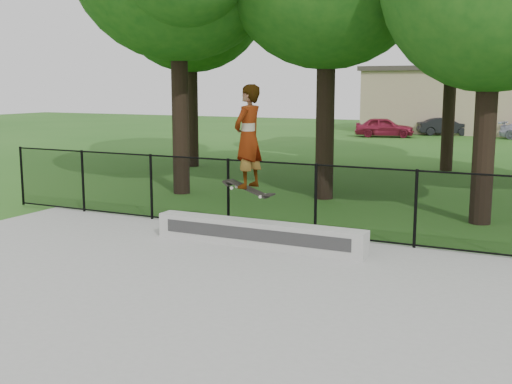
# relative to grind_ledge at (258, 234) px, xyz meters

# --- Properties ---
(ground) EXTENTS (100.00, 100.00, 0.00)m
(ground) POSITION_rel_grind_ledge_xyz_m (0.70, -4.70, -0.30)
(ground) COLOR #245919
(ground) RESTS_ON ground
(concrete_slab) EXTENTS (14.00, 12.00, 0.06)m
(concrete_slab) POSITION_rel_grind_ledge_xyz_m (0.70, -4.70, -0.27)
(concrete_slab) COLOR #999994
(concrete_slab) RESTS_ON ground
(grind_ledge) EXTENTS (4.25, 0.40, 0.49)m
(grind_ledge) POSITION_rel_grind_ledge_xyz_m (0.00, 0.00, 0.00)
(grind_ledge) COLOR #B3B3AE
(grind_ledge) RESTS_ON concrete_slab
(car_a) EXTENTS (3.70, 2.22, 1.19)m
(car_a) POSITION_rel_grind_ledge_xyz_m (-4.86, 27.38, 0.29)
(car_a) COLOR maroon
(car_a) RESTS_ON ground
(car_b) EXTENTS (3.21, 2.23, 1.09)m
(car_b) POSITION_rel_grind_ledge_xyz_m (-1.83, 30.41, 0.24)
(car_b) COLOR black
(car_b) RESTS_ON ground
(skater_airborne) EXTENTS (0.80, 0.75, 2.12)m
(skater_airborne) POSITION_rel_grind_ledge_xyz_m (-0.13, -0.14, 1.83)
(skater_airborne) COLOR black
(skater_airborne) RESTS_ON ground
(chainlink_fence) EXTENTS (16.06, 0.06, 1.50)m
(chainlink_fence) POSITION_rel_grind_ledge_xyz_m (0.70, 1.20, 0.51)
(chainlink_fence) COLOR black
(chainlink_fence) RESTS_ON concrete_slab
(distant_building) EXTENTS (12.40, 6.40, 4.30)m
(distant_building) POSITION_rel_grind_ledge_xyz_m (-1.30, 33.30, 1.86)
(distant_building) COLOR tan
(distant_building) RESTS_ON ground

